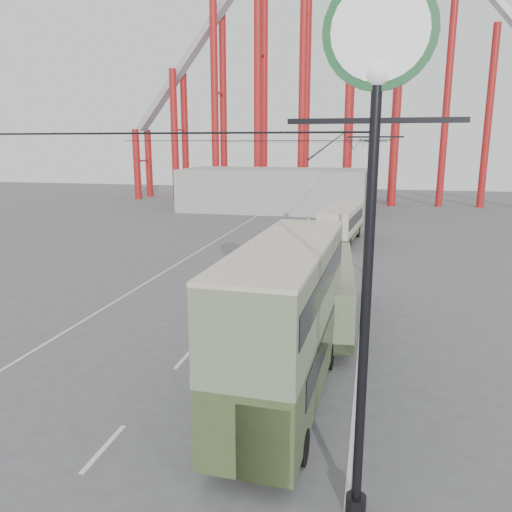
% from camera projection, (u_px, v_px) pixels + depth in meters
% --- Properties ---
extents(ground, '(160.00, 160.00, 0.00)m').
position_uv_depth(ground, '(169.00, 414.00, 14.92)').
color(ground, '#515254').
rests_on(ground, ground).
extents(road_markings, '(12.52, 120.00, 0.01)m').
position_uv_depth(road_markings, '(272.00, 263.00, 33.82)').
color(road_markings, silver).
rests_on(road_markings, ground).
extents(lamp_post_near, '(3.20, 0.44, 10.80)m').
position_uv_depth(lamp_post_near, '(374.00, 146.00, 9.10)').
color(lamp_post_near, black).
rests_on(lamp_post_near, ground).
extents(lamp_post_mid, '(3.20, 0.44, 9.32)m').
position_uv_depth(lamp_post_mid, '(372.00, 199.00, 29.74)').
color(lamp_post_mid, black).
rests_on(lamp_post_mid, ground).
extents(lamp_post_far, '(3.20, 0.44, 9.32)m').
position_uv_depth(lamp_post_far, '(374.00, 177.00, 50.64)').
color(lamp_post_far, black).
rests_on(lamp_post_far, ground).
extents(lamp_post_distant, '(3.20, 0.44, 9.32)m').
position_uv_depth(lamp_post_distant, '(374.00, 167.00, 71.54)').
color(lamp_post_distant, black).
rests_on(lamp_post_distant, ground).
extents(roller_coaster, '(52.95, 5.00, 55.48)m').
position_uv_depth(roller_coaster, '(317.00, 25.00, 64.49)').
color(roller_coaster, maroon).
rests_on(roller_coaster, ground).
extents(fairground_shed, '(22.00, 10.00, 5.00)m').
position_uv_depth(fairground_shed, '(275.00, 190.00, 60.35)').
color(fairground_shed, gray).
rests_on(fairground_shed, ground).
extents(double_decker_bus, '(2.68, 9.48, 5.05)m').
position_uv_depth(double_decker_bus, '(286.00, 315.00, 15.08)').
color(double_decker_bus, '#3B4927').
rests_on(double_decker_bus, ground).
extents(single_decker_green, '(2.94, 9.86, 2.75)m').
position_uv_depth(single_decker_green, '(326.00, 289.00, 22.36)').
color(single_decker_green, '#6C7958').
rests_on(single_decker_green, ground).
extents(single_decker_cream, '(3.22, 9.59, 2.93)m').
position_uv_depth(single_decker_cream, '(342.00, 222.00, 40.80)').
color(single_decker_cream, beige).
rests_on(single_decker_cream, ground).
extents(pedestrian, '(0.81, 0.80, 1.89)m').
position_uv_depth(pedestrian, '(248.00, 288.00, 24.61)').
color(pedestrian, black).
rests_on(pedestrian, ground).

